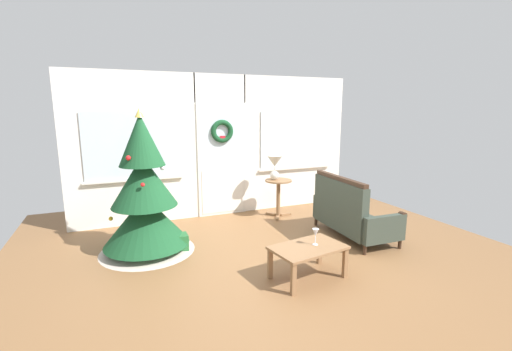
# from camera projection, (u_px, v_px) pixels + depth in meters

# --- Properties ---
(ground_plane) EXTENTS (6.76, 6.76, 0.00)m
(ground_plane) POSITION_uv_depth(u_px,v_px,m) (268.00, 256.00, 4.65)
(ground_plane) COLOR brown
(back_wall_with_door) EXTENTS (5.20, 0.19, 2.55)m
(back_wall_with_door) POSITION_uv_depth(u_px,v_px,m) (221.00, 146.00, 6.29)
(back_wall_with_door) COLOR white
(back_wall_with_door) RESTS_ON ground
(christmas_tree) EXTENTS (1.29, 1.29, 1.96)m
(christmas_tree) POSITION_uv_depth(u_px,v_px,m) (145.00, 201.00, 4.68)
(christmas_tree) COLOR #4C331E
(christmas_tree) RESTS_ON ground
(settee_sofa) EXTENTS (0.77, 1.43, 0.96)m
(settee_sofa) POSITION_uv_depth(u_px,v_px,m) (349.00, 213.00, 5.27)
(settee_sofa) COLOR #3D281C
(settee_sofa) RESTS_ON ground
(side_table) EXTENTS (0.50, 0.48, 0.69)m
(side_table) POSITION_uv_depth(u_px,v_px,m) (278.00, 191.00, 6.25)
(side_table) COLOR #8E6642
(side_table) RESTS_ON ground
(table_lamp) EXTENTS (0.28, 0.28, 0.44)m
(table_lamp) POSITION_uv_depth(u_px,v_px,m) (275.00, 164.00, 6.17)
(table_lamp) COLOR silver
(table_lamp) RESTS_ON side_table
(coffee_table) EXTENTS (0.91, 0.64, 0.39)m
(coffee_table) POSITION_uv_depth(u_px,v_px,m) (308.00, 251.00, 3.99)
(coffee_table) COLOR #8E6642
(coffee_table) RESTS_ON ground
(wine_glass) EXTENTS (0.08, 0.08, 0.20)m
(wine_glass) POSITION_uv_depth(u_px,v_px,m) (316.00, 233.00, 4.00)
(wine_glass) COLOR silver
(wine_glass) RESTS_ON coffee_table
(gift_box) EXTENTS (0.23, 0.21, 0.23)m
(gift_box) POSITION_uv_depth(u_px,v_px,m) (179.00, 242.00, 4.81)
(gift_box) COLOR #266633
(gift_box) RESTS_ON ground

